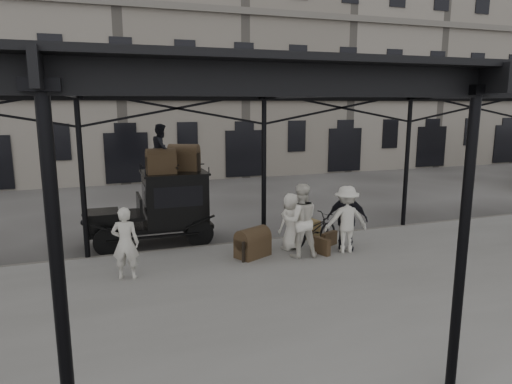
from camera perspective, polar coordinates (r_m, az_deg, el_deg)
ground at (r=12.13m, az=4.24°, el=-9.18°), size 120.00×120.00×0.00m
platform at (r=10.43m, az=8.68°, el=-12.31°), size 28.00×8.00×0.15m
canopy at (r=9.84m, az=8.69°, el=13.31°), size 22.50×9.00×4.74m
building_frontage at (r=28.94m, az=-10.36°, el=16.46°), size 64.00×8.00×14.00m
taxi at (r=13.95m, az=-11.38°, el=-1.52°), size 3.65×1.55×2.18m
porter_left at (r=11.02m, az=-16.01°, el=-6.16°), size 0.71×0.56×1.71m
porter_midleft at (r=12.12m, az=5.57°, el=-3.56°), size 1.08×0.91×1.98m
porter_centre at (r=12.76m, az=4.42°, el=-3.70°), size 0.91×0.75×1.59m
porter_official at (r=12.73m, az=11.34°, el=-3.30°), size 1.14×1.02×1.86m
porter_right at (r=12.69m, az=11.21°, el=-3.37°), size 1.30×0.88×1.85m
bicycle at (r=13.23m, az=7.12°, el=-4.72°), size 1.86×1.10×0.92m
porter_roof at (r=13.59m, az=-11.73°, el=5.35°), size 0.73×0.83×1.42m
steamer_trunk_roof_near at (r=13.48m, az=-11.78°, el=3.56°), size 0.85×0.53×0.61m
steamer_trunk_roof_far at (r=14.03m, az=-8.99°, el=4.05°), size 1.05×0.89×0.66m
steamer_trunk_platform at (r=12.24m, az=-0.42°, el=-6.58°), size 1.05×0.89×0.66m
wicker_hamper at (r=14.12m, az=6.59°, el=-4.58°), size 0.68×0.57×0.50m
suitcase_upright at (r=12.60m, az=8.07°, el=-6.67°), size 0.36×0.61×0.45m
suitcase_flat at (r=13.34m, az=9.13°, el=-5.81°), size 0.60×0.40×0.40m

